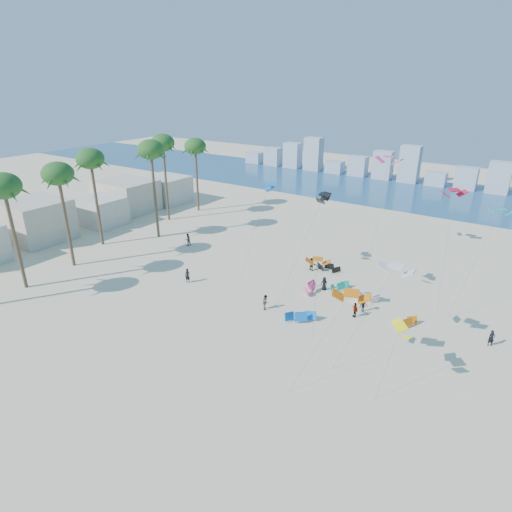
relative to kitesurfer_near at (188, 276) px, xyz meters
The scene contains 10 objects.
ground 14.51m from the kitesurfer_near, 69.04° to the right, with size 220.00×220.00×0.00m, color beige.
ocean 58.71m from the kitesurfer_near, 84.94° to the left, with size 220.00×220.00×0.00m, color navy.
kitesurfer_near is the anchor object (origin of this frame).
kitesurfer_mid 11.13m from the kitesurfer_near, ahead, with size 0.79×0.62×1.63m, color gray.
kitesurfers_far 13.52m from the kitesurfer_near, 35.83° to the left, with size 40.92×8.70×1.83m.
grounded_kites 17.70m from the kitesurfer_near, 20.67° to the left, with size 14.99×15.23×1.04m.
flying_kites 24.20m from the kitesurfer_near, 22.52° to the left, with size 30.34×35.51×18.46m.
palm_row 20.28m from the kitesurfer_near, behind, with size 8.51×44.80×14.61m.
beachfront_buildings 29.49m from the kitesurfer_near, 165.65° to the left, with size 11.50×43.00×6.00m.
distant_skyline 68.63m from the kitesurfer_near, 86.66° to the left, with size 85.00×3.00×8.40m.
Camera 1 is at (27.19, -19.88, 22.71)m, focal length 29.87 mm.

